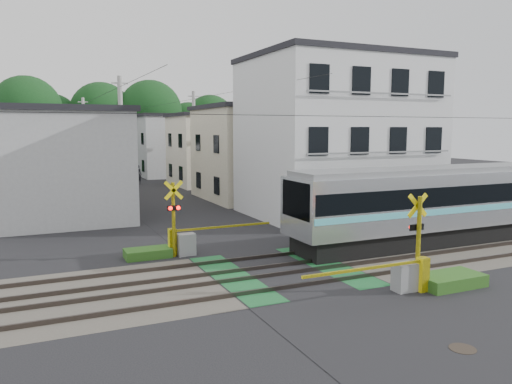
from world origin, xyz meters
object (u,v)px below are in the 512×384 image
manhole_cover (463,349)px  crossing_signal_far (184,238)px  apartment_block (337,136)px  pedestrian (138,174)px  crossing_signal_near (408,269)px

manhole_cover → crossing_signal_far: bearing=107.4°
apartment_block → pedestrian: apartment_block is taller
crossing_signal_far → pedestrian: size_ratio=2.62×
crossing_signal_near → manhole_cover: 4.23m
crossing_signal_near → apartment_block: size_ratio=0.46×
apartment_block → manhole_cover: size_ratio=16.36×
crossing_signal_far → pedestrian: bearing=82.7°
crossing_signal_far → apartment_block: 13.14m
crossing_signal_far → crossing_signal_near: bearing=-54.7°
apartment_block → crossing_signal_far: bearing=-152.2°
apartment_block → manhole_cover: bearing=-114.1°
crossing_signal_far → apartment_block: (11.09, 5.84, 3.94)m
crossing_signal_near → apartment_block: 14.95m
crossing_signal_near → manhole_cover: crossing_signal_near is taller
crossing_signal_near → crossing_signal_far: 8.95m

